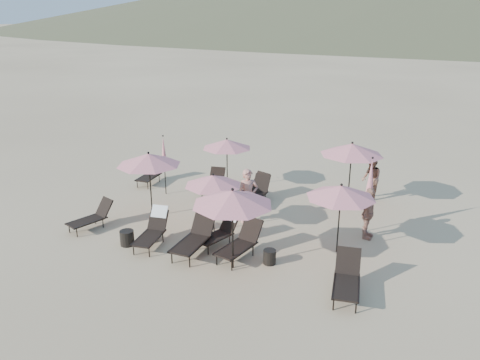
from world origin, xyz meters
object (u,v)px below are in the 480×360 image
at_px(umbrella_open_5, 233,198).
at_px(umbrella_closed_0, 370,180).
at_px(lounger_2, 221,230).
at_px(lounger_6, 151,173).
at_px(lounger_5, 347,278).
at_px(side_table_0, 127,238).
at_px(lounger_3, 195,237).
at_px(lounger_4, 240,243).
at_px(lounger_0, 92,217).
at_px(umbrella_open_0, 149,159).
at_px(beachgoer_b, 371,179).
at_px(lounger_8, 251,189).
at_px(umbrella_closed_1, 164,153).
at_px(beachgoer_a, 248,196).
at_px(beachgoer_c, 368,213).
at_px(umbrella_open_3, 227,144).
at_px(lounger_7, 214,184).
at_px(umbrella_open_2, 341,192).
at_px(lounger_9, 256,192).
at_px(umbrella_open_1, 213,180).
at_px(umbrella_open_4, 352,149).
at_px(side_table_1, 270,257).
at_px(lounger_1, 153,229).

distance_m(umbrella_open_5, umbrella_closed_0, 4.99).
bearing_deg(lounger_2, lounger_6, 162.09).
bearing_deg(lounger_6, lounger_5, -33.38).
bearing_deg(side_table_0, lounger_3, 11.56).
bearing_deg(lounger_4, lounger_0, -166.65).
xyz_separation_m(umbrella_open_0, beachgoer_b, (6.81, 4.76, -1.25)).
bearing_deg(umbrella_open_0, lounger_8, 46.79).
relative_size(umbrella_closed_1, beachgoer_a, 1.27).
bearing_deg(beachgoer_c, umbrella_closed_1, 88.19).
bearing_deg(umbrella_open_3, umbrella_open_0, -108.61).
relative_size(umbrella_open_3, umbrella_closed_0, 0.84).
height_order(umbrella_open_0, umbrella_open_3, umbrella_open_0).
bearing_deg(beachgoer_b, lounger_4, -50.92).
bearing_deg(umbrella_closed_1, umbrella_open_5, -40.84).
bearing_deg(lounger_3, lounger_7, 109.57).
distance_m(lounger_4, umbrella_open_2, 3.27).
xyz_separation_m(lounger_9, beachgoer_b, (3.86, 2.15, 0.41)).
bearing_deg(lounger_0, lounger_8, 67.18).
relative_size(lounger_8, umbrella_open_1, 0.90).
bearing_deg(umbrella_closed_0, side_table_0, -148.78).
distance_m(umbrella_open_0, beachgoer_c, 7.48).
distance_m(lounger_2, lounger_8, 3.80).
distance_m(lounger_9, umbrella_open_3, 2.48).
bearing_deg(lounger_3, lounger_2, 59.70).
bearing_deg(lounger_5, lounger_3, 165.29).
distance_m(lounger_6, umbrella_open_4, 8.42).
distance_m(lounger_0, umbrella_closed_1, 3.97).
bearing_deg(beachgoer_b, lounger_2, -59.74).
relative_size(lounger_7, side_table_1, 4.01).
relative_size(side_table_0, side_table_1, 1.12).
relative_size(umbrella_open_5, beachgoer_a, 1.27).
xyz_separation_m(umbrella_open_4, umbrella_closed_1, (-6.90, -1.74, -0.50)).
bearing_deg(umbrella_open_1, lounger_8, 88.37).
bearing_deg(umbrella_open_2, lounger_3, -155.92).
height_order(umbrella_open_4, beachgoer_c, umbrella_open_4).
bearing_deg(lounger_0, umbrella_closed_1, 100.56).
height_order(lounger_0, umbrella_open_0, umbrella_open_0).
distance_m(umbrella_open_5, beachgoer_c, 4.82).
bearing_deg(lounger_5, beachgoer_a, 133.03).
height_order(lounger_5, beachgoer_c, beachgoer_c).
distance_m(lounger_5, beachgoer_c, 3.51).
height_order(lounger_1, lounger_6, lounger_1).
distance_m(lounger_4, side_table_0, 3.61).
bearing_deg(lounger_9, umbrella_open_5, -76.33).
relative_size(umbrella_open_3, umbrella_open_5, 0.89).
distance_m(lounger_4, lounger_7, 5.28).
distance_m(lounger_1, beachgoer_b, 8.60).
bearing_deg(beachgoer_a, umbrella_open_2, -47.81).
relative_size(lounger_1, side_table_1, 4.09).
bearing_deg(umbrella_open_0, side_table_0, -75.72).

